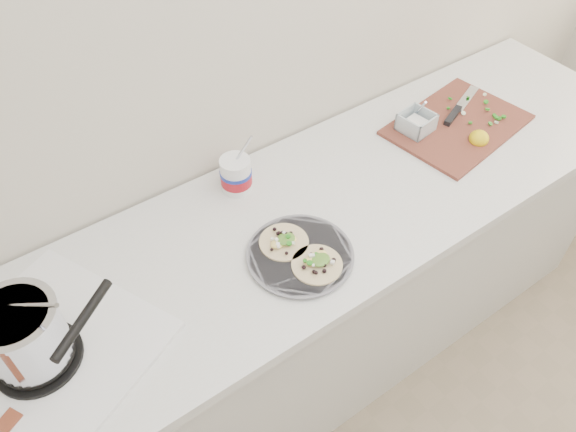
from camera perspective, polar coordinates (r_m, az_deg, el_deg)
counter at (r=2.05m, az=3.39°, el=-7.16°), size 2.44×0.66×0.90m
stove at (r=1.43m, az=-24.76°, el=-11.76°), size 0.65×0.64×0.24m
taco_plate at (r=1.54m, az=1.24°, el=-3.78°), size 0.30×0.30×0.04m
tub at (r=1.70m, az=-5.23°, el=4.47°), size 0.10×0.10×0.22m
cutboard at (r=2.04m, az=16.49°, el=9.19°), size 0.52×0.40×0.07m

